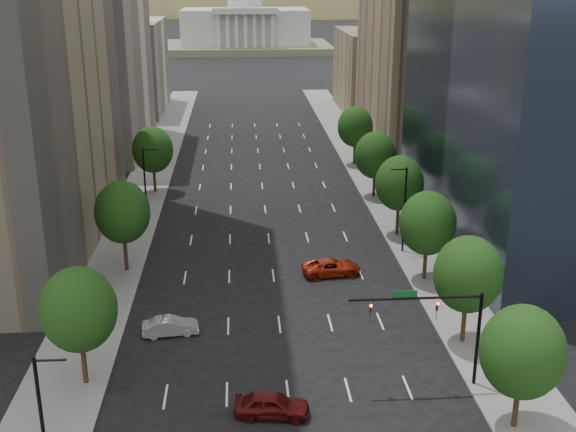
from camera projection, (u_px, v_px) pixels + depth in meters
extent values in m
cube|color=slate|center=(123.00, 241.00, 76.70)|extent=(6.00, 200.00, 0.15)
cube|color=slate|center=(410.00, 234.00, 78.72)|extent=(6.00, 200.00, 0.15)
cube|color=beige|center=(94.00, 38.00, 111.03)|extent=(14.00, 30.00, 35.00)
cube|color=beige|center=(128.00, 67.00, 144.93)|extent=(14.00, 26.00, 18.00)
cube|color=#8C7759|center=(417.00, 54.00, 112.27)|extent=(14.00, 30.00, 30.00)
cube|color=#8C7759|center=(376.00, 71.00, 145.68)|extent=(14.00, 26.00, 16.00)
cylinder|color=#382316|center=(517.00, 402.00, 45.01)|extent=(0.36, 0.36, 3.75)
ellipsoid|color=#13350E|center=(522.00, 352.00, 43.86)|extent=(5.20, 5.20, 5.98)
cylinder|color=#382316|center=(464.00, 319.00, 55.35)|extent=(0.36, 0.36, 4.00)
ellipsoid|color=#13350E|center=(468.00, 274.00, 54.13)|extent=(5.20, 5.20, 5.98)
cylinder|color=#382316|center=(425.00, 260.00, 66.69)|extent=(0.36, 0.36, 3.90)
ellipsoid|color=#13350E|center=(428.00, 223.00, 65.50)|extent=(5.20, 5.20, 5.98)
cylinder|color=#382316|center=(398.00, 217.00, 77.99)|extent=(0.36, 0.36, 4.10)
ellipsoid|color=#13350E|center=(399.00, 183.00, 76.74)|extent=(5.20, 5.20, 5.98)
cylinder|color=#382316|center=(374.00, 183.00, 91.25)|extent=(0.36, 0.36, 3.80)
ellipsoid|color=#13350E|center=(375.00, 155.00, 90.09)|extent=(5.20, 5.20, 5.98)
cylinder|color=#382316|center=(354.00, 152.00, 106.32)|extent=(0.36, 0.36, 4.00)
ellipsoid|color=#13350E|center=(355.00, 127.00, 105.10)|extent=(5.20, 5.20, 5.98)
cylinder|color=#382316|center=(84.00, 359.00, 49.75)|extent=(0.36, 0.36, 4.00)
ellipsoid|color=#13350E|center=(79.00, 309.00, 48.53)|extent=(5.20, 5.20, 5.98)
cylinder|color=#382316|center=(125.00, 251.00, 68.60)|extent=(0.36, 0.36, 4.15)
ellipsoid|color=#13350E|center=(122.00, 212.00, 67.34)|extent=(5.20, 5.20, 5.98)
cylinder|color=#382316|center=(154.00, 178.00, 93.17)|extent=(0.36, 0.36, 3.95)
ellipsoid|color=#13350E|center=(153.00, 150.00, 91.97)|extent=(5.20, 5.20, 5.98)
cylinder|color=black|center=(404.00, 211.00, 72.44)|extent=(0.20, 0.20, 9.00)
cylinder|color=black|center=(399.00, 169.00, 71.00)|extent=(1.60, 0.14, 0.14)
cylinder|color=black|center=(50.00, 360.00, 36.30)|extent=(1.60, 0.14, 0.14)
cylinder|color=black|center=(145.00, 188.00, 80.12)|extent=(0.20, 0.20, 9.00)
cylinder|color=black|center=(150.00, 150.00, 78.78)|extent=(1.60, 0.14, 0.14)
cylinder|color=black|center=(478.00, 340.00, 49.13)|extent=(0.24, 0.24, 7.00)
cylinder|color=black|center=(415.00, 298.00, 47.77)|extent=(9.00, 0.18, 0.18)
imported|color=black|center=(437.00, 305.00, 48.05)|extent=(0.18, 0.22, 1.10)
imported|color=black|center=(370.00, 307.00, 47.75)|extent=(0.18, 0.22, 1.10)
sphere|color=#FF0C07|center=(438.00, 304.00, 47.81)|extent=(0.20, 0.20, 0.20)
sphere|color=#FF0C07|center=(371.00, 306.00, 47.52)|extent=(0.20, 0.20, 0.20)
cube|color=#0C591E|center=(405.00, 294.00, 47.61)|extent=(1.60, 0.06, 0.45)
cube|color=#596647|center=(245.00, 47.00, 256.67)|extent=(60.00, 40.00, 2.50)
cube|color=silver|center=(245.00, 26.00, 254.33)|extent=(44.00, 26.00, 12.00)
cube|color=silver|center=(245.00, 11.00, 239.17)|extent=(22.00, 4.00, 2.00)
ellipsoid|color=olive|center=(58.00, 54.00, 551.32)|extent=(380.00, 342.00, 190.00)
ellipsoid|color=olive|center=(289.00, 57.00, 603.65)|extent=(440.00, 396.00, 240.00)
ellipsoid|color=olive|center=(473.00, 43.00, 650.23)|extent=(360.00, 324.00, 200.00)
imported|color=#4B0C0C|center=(272.00, 405.00, 46.50)|extent=(5.11, 2.60, 1.67)
imported|color=#AAABB0|center=(170.00, 326.00, 56.99)|extent=(4.57, 2.08, 1.45)
imported|color=#991E0B|center=(331.00, 267.00, 68.20)|extent=(5.84, 3.27, 1.54)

